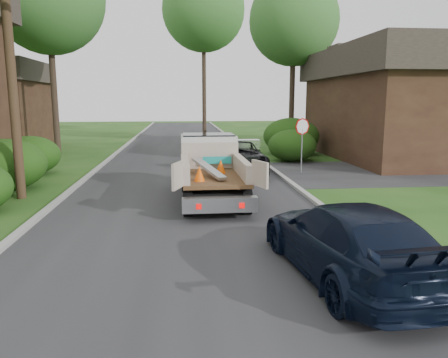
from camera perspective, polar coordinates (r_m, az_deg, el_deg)
name	(u,v)px	position (r m, az deg, el deg)	size (l,w,h in m)	color
ground	(189,240)	(10.42, -4.65, -7.89)	(120.00, 120.00, 0.00)	#1E4714
road	(185,172)	(20.16, -5.17, 0.97)	(8.00, 90.00, 0.02)	#28282B
side_street	(444,171)	(22.69, 26.79, 0.94)	(16.00, 7.00, 0.02)	#28282B
curb_left	(93,172)	(20.54, -16.68, 0.90)	(0.20, 90.00, 0.12)	#9E9E99
curb_right	(272,169)	(20.59, 6.32, 1.29)	(0.20, 90.00, 0.12)	#9E9E99
stop_sign	(302,134)	(19.69, 10.16, 5.82)	(0.71, 0.32, 2.48)	slate
utility_pole	(9,38)	(15.93, -26.30, 16.20)	(2.42, 1.25, 10.00)	#382619
house_right	(413,102)	(27.27, 23.49, 9.23)	(9.72, 12.96, 6.20)	#341E15
hedge_left_b	(6,165)	(17.74, -26.60, 1.69)	(2.86, 2.86, 1.87)	#153B0D
hedge_left_c	(30,155)	(21.12, -24.01, 2.86)	(2.60, 2.60, 1.70)	#153B0D
hedge_right_a	(292,145)	(23.78, 8.89, 4.35)	(2.60, 2.60, 1.70)	#153B0D
hedge_right_b	(291,136)	(26.82, 8.76, 5.55)	(3.38, 3.38, 2.21)	#153B0D
tree_right_far	(294,21)	(31.30, 9.12, 19.74)	(6.00, 6.00, 11.50)	#2D2119
tree_center_far	(204,10)	(40.70, -2.69, 21.18)	(7.20, 7.20, 14.60)	#2D2119
flatbed_truck	(210,164)	(14.86, -1.81, 2.02)	(2.54, 5.43, 2.05)	black
black_pickup	(238,157)	(19.66, 1.84, 2.88)	(2.40, 5.20, 1.44)	black
navy_suv	(348,240)	(8.38, 15.89, -7.73)	(1.98, 4.86, 1.41)	black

